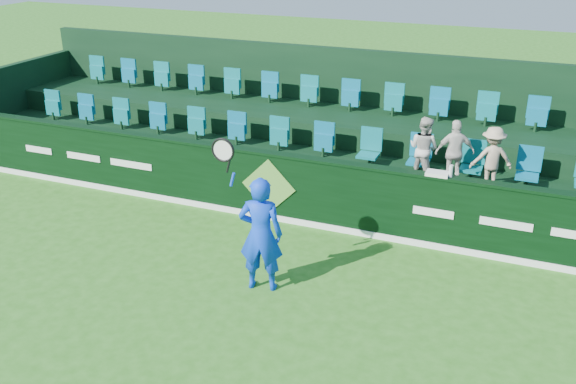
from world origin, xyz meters
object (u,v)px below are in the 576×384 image
at_px(towel, 437,174).
at_px(drinks_bottle, 451,171).
at_px(spectator_middle, 455,152).
at_px(spectator_left, 423,148).
at_px(spectator_right, 492,158).
at_px(tennis_player, 260,233).

height_order(towel, drinks_bottle, drinks_bottle).
bearing_deg(spectator_middle, spectator_left, -20.62).
height_order(spectator_right, drinks_bottle, spectator_right).
distance_m(spectator_right, towel, 1.36).
bearing_deg(spectator_middle, drinks_bottle, 74.56).
height_order(spectator_left, spectator_right, spectator_left).
xyz_separation_m(spectator_left, drinks_bottle, (0.68, -1.12, 0.05)).
distance_m(tennis_player, drinks_bottle, 3.46).
distance_m(tennis_player, spectator_right, 4.64).
xyz_separation_m(spectator_left, spectator_right, (1.24, 0.00, -0.02)).
bearing_deg(drinks_bottle, spectator_left, 121.17).
bearing_deg(towel, spectator_right, 55.30).
xyz_separation_m(spectator_middle, spectator_right, (0.66, 0.00, -0.03)).
relative_size(towel, drinks_bottle, 1.77).
bearing_deg(spectator_middle, towel, 63.47).
relative_size(spectator_left, spectator_right, 1.04).
bearing_deg(tennis_player, spectator_middle, 56.53).
bearing_deg(drinks_bottle, spectator_right, 63.52).
distance_m(tennis_player, spectator_left, 3.96).
xyz_separation_m(tennis_player, towel, (2.21, 2.40, 0.43)).
xyz_separation_m(tennis_player, spectator_right, (2.99, 3.52, 0.44)).
xyz_separation_m(tennis_player, drinks_bottle, (2.43, 2.40, 0.51)).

